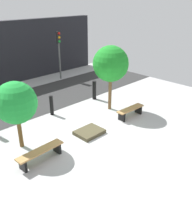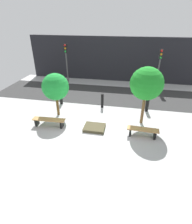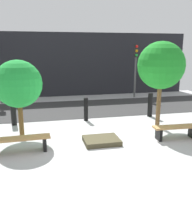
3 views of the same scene
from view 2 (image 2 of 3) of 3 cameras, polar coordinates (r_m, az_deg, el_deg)
ground_plane at (r=9.91m, az=-0.45°, el=-5.40°), size 18.00×18.00×0.00m
road_strip at (r=14.25m, az=3.46°, el=5.67°), size 18.00×4.03×0.01m
building_facade at (r=17.45m, az=5.51°, el=16.83°), size 16.20×0.50×4.05m
bench_left at (r=10.30m, az=-15.10°, el=-2.84°), size 1.87×0.47×0.47m
bench_right at (r=9.45m, az=15.01°, el=-6.00°), size 1.63×0.46×0.47m
planter_bed at (r=9.84m, az=-0.50°, el=-5.12°), size 1.16×0.93×0.16m
tree_behind_left_bench at (r=10.77m, az=-13.10°, el=7.96°), size 1.61×1.61×2.70m
tree_behind_right_bench at (r=9.77m, az=16.20°, el=8.80°), size 1.79×1.79×3.32m
bollard_far_left at (r=12.76m, az=-11.39°, el=4.65°), size 0.22×0.22×0.96m
bollard_left at (r=12.00m, az=2.07°, el=3.71°), size 0.18×0.18×0.99m
bollard_center at (r=11.95m, az=16.42°, el=2.62°), size 0.22×0.22×1.08m
traffic_light_west at (r=16.63m, az=-9.74°, el=17.47°), size 0.28×0.27×3.53m
traffic_light_mid_west at (r=15.86m, az=20.10°, el=15.12°), size 0.28×0.27×3.30m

